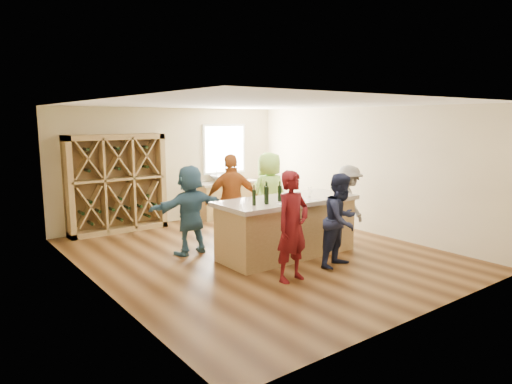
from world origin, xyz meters
TOP-DOWN VIEW (x-y plane):
  - floor at (0.00, 0.00)m, footprint 6.00×7.00m
  - ceiling at (0.00, 0.00)m, footprint 6.00×7.00m
  - wall_back at (0.00, 3.55)m, footprint 6.00×0.10m
  - wall_front at (0.00, -3.55)m, footprint 6.00×0.10m
  - wall_left at (-3.05, 0.00)m, footprint 0.10×7.00m
  - wall_right at (3.05, 0.00)m, footprint 0.10×7.00m
  - window_frame at (1.50, 3.47)m, footprint 1.30×0.06m
  - window_pane at (1.50, 3.44)m, footprint 1.18×0.01m
  - wine_rack at (-1.50, 3.27)m, footprint 2.20×0.45m
  - back_counter_base at (1.40, 3.20)m, footprint 1.60×0.58m
  - back_counter_top at (1.40, 3.20)m, footprint 1.70×0.62m
  - sink at (1.20, 3.20)m, footprint 0.54×0.54m
  - faucet at (1.20, 3.38)m, footprint 0.02×0.02m
  - tasting_counter_base at (0.38, -0.40)m, footprint 2.60×1.00m
  - tasting_counter_top at (0.38, -0.40)m, footprint 2.72×1.12m
  - wine_bottle_a at (-0.52, -0.58)m, footprint 0.07×0.07m
  - wine_bottle_b at (-0.29, -0.62)m, footprint 0.10×0.10m
  - wine_bottle_c at (-0.19, -0.49)m, footprint 0.09×0.09m
  - wine_bottle_e at (0.07, -0.54)m, footprint 0.08×0.08m
  - wine_glass_a at (0.03, -0.85)m, footprint 0.09×0.09m
  - wine_glass_b at (0.57, -0.81)m, footprint 0.08×0.08m
  - wine_glass_c at (1.11, -0.82)m, footprint 0.10×0.10m
  - wine_glass_d at (0.81, -0.54)m, footprint 0.08×0.08m
  - wine_glass_e at (1.29, -0.69)m, footprint 0.10×0.10m
  - tasting_menu_a at (-0.02, -0.84)m, footprint 0.24×0.32m
  - tasting_menu_b at (0.57, -0.78)m, footprint 0.29×0.33m
  - tasting_menu_c at (1.22, -0.82)m, footprint 0.28×0.36m
  - person_near_left at (-0.45, -1.49)m, footprint 0.68×0.52m
  - person_near_right at (0.69, -1.45)m, footprint 0.86×0.59m
  - person_server at (2.08, -0.37)m, footprint 0.84×1.13m
  - person_far_mid at (-0.06, 0.78)m, footprint 1.21×0.89m
  - person_far_right at (0.95, 0.86)m, footprint 0.91×0.60m
  - person_far_left at (-1.01, 0.78)m, footprint 1.61×0.69m

SIDE VIEW (x-z plane):
  - floor at x=0.00m, z-range -0.10..0.00m
  - back_counter_base at x=1.40m, z-range 0.00..0.86m
  - tasting_counter_base at x=0.38m, z-range 0.00..1.00m
  - person_server at x=2.08m, z-range 0.00..1.59m
  - person_near_right at x=0.69m, z-range 0.00..1.63m
  - person_far_left at x=-1.01m, z-range 0.00..1.69m
  - person_near_left at x=-0.45m, z-range 0.00..1.75m
  - back_counter_top at x=1.40m, z-range 0.86..0.92m
  - person_far_right at x=0.95m, z-range 0.00..1.84m
  - person_far_mid at x=-0.06m, z-range 0.00..1.85m
  - sink at x=1.20m, z-range 0.92..1.11m
  - tasting_counter_top at x=0.38m, z-range 1.00..1.08m
  - faucet at x=1.20m, z-range 0.92..1.22m
  - tasting_menu_a at x=-0.02m, z-range 1.08..1.08m
  - tasting_menu_b at x=0.57m, z-range 1.08..1.08m
  - tasting_menu_c at x=1.22m, z-range 1.08..1.08m
  - wine_rack at x=-1.50m, z-range 0.00..2.20m
  - wine_glass_b at x=0.57m, z-range 1.08..1.24m
  - wine_glass_d at x=0.81m, z-range 1.08..1.27m
  - wine_glass_a at x=0.03m, z-range 1.08..1.27m
  - wine_glass_e at x=1.29m, z-range 1.08..1.28m
  - wine_glass_c at x=1.11m, z-range 1.08..1.28m
  - wine_bottle_a at x=-0.52m, z-range 1.08..1.35m
  - wine_bottle_e at x=0.07m, z-range 1.08..1.36m
  - wine_bottle_c at x=-0.19m, z-range 1.08..1.38m
  - wine_bottle_b at x=-0.29m, z-range 1.08..1.38m
  - wall_back at x=0.00m, z-range 0.00..2.80m
  - wall_front at x=0.00m, z-range 0.00..2.80m
  - wall_left at x=-3.05m, z-range 0.00..2.80m
  - wall_right at x=3.05m, z-range 0.00..2.80m
  - window_frame at x=1.50m, z-range 1.10..2.40m
  - window_pane at x=1.50m, z-range 1.16..2.34m
  - ceiling at x=0.00m, z-range 2.80..2.90m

